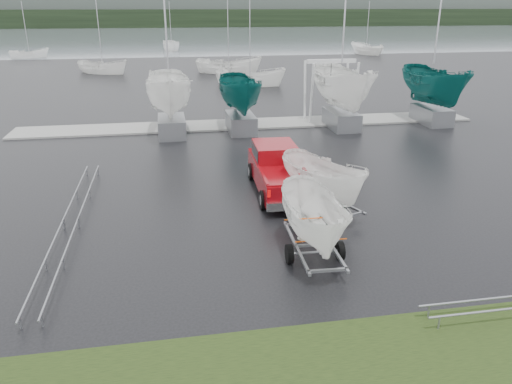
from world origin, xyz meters
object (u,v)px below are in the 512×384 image
(pickup_truck, at_px, (277,168))
(trailer_parked, at_px, (325,145))
(trailer_hitched, at_px, (317,176))
(boat_hoist, at_px, (330,82))

(pickup_truck, bearing_deg, trailer_parked, -65.81)
(pickup_truck, height_order, trailer_parked, trailer_parked)
(trailer_hitched, relative_size, boat_hoist, 1.21)
(pickup_truck, height_order, trailer_hitched, trailer_hitched)
(trailer_hitched, bearing_deg, trailer_parked, 70.71)
(pickup_truck, bearing_deg, boat_hoist, 65.12)
(pickup_truck, distance_m, boat_hoist, 14.04)
(pickup_truck, height_order, boat_hoist, boat_hoist)
(trailer_parked, bearing_deg, trailer_hitched, -133.12)
(trailer_hitched, xyz_separation_m, trailer_parked, (1.36, 3.47, -0.03))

